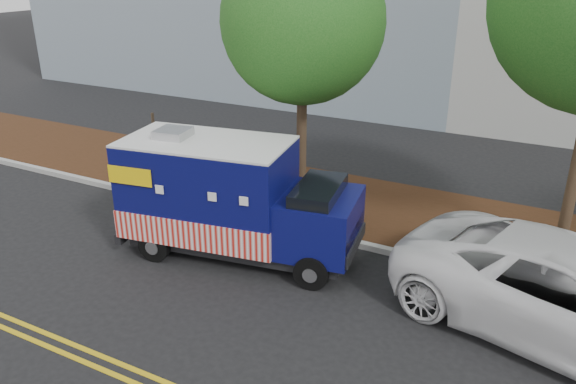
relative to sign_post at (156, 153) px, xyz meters
The scene contains 8 objects.
ground 4.67m from the sign_post, 24.82° to the right, with size 120.00×120.00×0.00m, color black.
curb 4.27m from the sign_post, ahead, with size 120.00×0.18×0.15m, color #9E9E99.
mulch_strip 4.54m from the sign_post, 21.42° to the left, with size 120.00×4.00×0.15m, color #311E0D.
centerline_near 7.64m from the sign_post, 57.16° to the right, with size 120.00×0.10×0.01m, color gold.
centerline_far 7.85m from the sign_post, 58.16° to the right, with size 120.00×0.10×0.01m, color gold.
tree_b 5.78m from the sign_post, 10.19° to the left, with size 4.01×4.01×7.00m.
sign_post is the anchor object (origin of this frame).
food_truck 4.42m from the sign_post, 28.63° to the right, with size 5.71×2.85×2.88m.
Camera 1 is at (6.42, -9.94, 6.43)m, focal length 35.00 mm.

